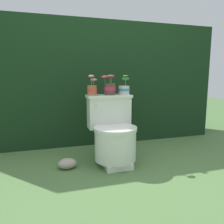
{
  "coord_description": "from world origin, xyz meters",
  "views": [
    {
      "loc": [
        -0.65,
        -1.99,
        0.87
      ],
      "look_at": [
        -0.03,
        0.1,
        0.52
      ],
      "focal_mm": 35.0,
      "sensor_mm": 36.0,
      "label": 1
    }
  ],
  "objects_px": {
    "toilet": "(113,134)",
    "potted_plant_middle": "(124,89)",
    "garden_stone": "(67,163)",
    "potted_plant_left": "(92,89)",
    "potted_plant_midleft": "(110,87)"
  },
  "relations": [
    {
      "from": "potted_plant_midleft",
      "to": "toilet",
      "type": "bearing_deg",
      "value": -91.0
    },
    {
      "from": "potted_plant_middle",
      "to": "garden_stone",
      "type": "bearing_deg",
      "value": -164.21
    },
    {
      "from": "toilet",
      "to": "garden_stone",
      "type": "height_order",
      "value": "toilet"
    },
    {
      "from": "potted_plant_midleft",
      "to": "garden_stone",
      "type": "distance_m",
      "value": 0.87
    },
    {
      "from": "potted_plant_midleft",
      "to": "potted_plant_middle",
      "type": "bearing_deg",
      "value": 4.45
    },
    {
      "from": "potted_plant_left",
      "to": "potted_plant_middle",
      "type": "xyz_separation_m",
      "value": [
        0.35,
        0.01,
        -0.0
      ]
    },
    {
      "from": "toilet",
      "to": "garden_stone",
      "type": "bearing_deg",
      "value": -177.04
    },
    {
      "from": "toilet",
      "to": "potted_plant_midleft",
      "type": "bearing_deg",
      "value": 89.0
    },
    {
      "from": "potted_plant_left",
      "to": "potted_plant_midleft",
      "type": "relative_size",
      "value": 0.99
    },
    {
      "from": "toilet",
      "to": "potted_plant_middle",
      "type": "distance_m",
      "value": 0.5
    },
    {
      "from": "potted_plant_left",
      "to": "potted_plant_middle",
      "type": "distance_m",
      "value": 0.35
    },
    {
      "from": "potted_plant_left",
      "to": "garden_stone",
      "type": "relative_size",
      "value": 1.17
    },
    {
      "from": "toilet",
      "to": "garden_stone",
      "type": "relative_size",
      "value": 3.89
    },
    {
      "from": "potted_plant_middle",
      "to": "potted_plant_left",
      "type": "bearing_deg",
      "value": -178.37
    },
    {
      "from": "garden_stone",
      "to": "toilet",
      "type": "bearing_deg",
      "value": 2.96
    }
  ]
}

